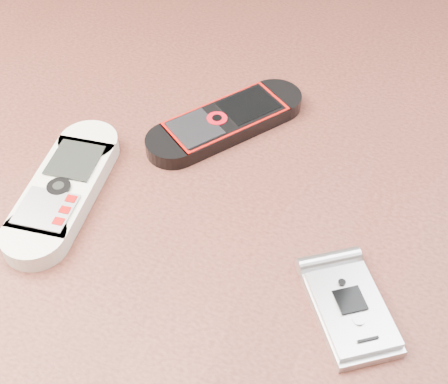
{
  "coord_description": "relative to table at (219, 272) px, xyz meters",
  "views": [
    {
      "loc": [
        0.14,
        -0.32,
        1.14
      ],
      "look_at": [
        0.01,
        0.0,
        0.76
      ],
      "focal_mm": 50.0,
      "sensor_mm": 36.0,
      "label": 1
    }
  ],
  "objects": [
    {
      "name": "nokia_black_red",
      "position": [
        -0.03,
        0.08,
        0.11
      ],
      "size": [
        0.13,
        0.16,
        0.02
      ],
      "primitive_type": "cube",
      "rotation": [
        0.0,
        0.0,
        -0.58
      ],
      "color": "black",
      "rests_on": "table"
    },
    {
      "name": "nokia_white",
      "position": [
        -0.12,
        -0.05,
        0.11
      ],
      "size": [
        0.08,
        0.17,
        0.02
      ],
      "primitive_type": "cube",
      "rotation": [
        0.0,
        0.0,
        0.16
      ],
      "color": "silver",
      "rests_on": "table"
    },
    {
      "name": "motorola_razr",
      "position": [
        0.13,
        -0.07,
        0.11
      ],
      "size": [
        0.1,
        0.1,
        0.01
      ],
      "primitive_type": "cube",
      "rotation": [
        0.0,
        0.0,
        0.65
      ],
      "color": "silver",
      "rests_on": "table"
    },
    {
      "name": "table",
      "position": [
        0.0,
        0.0,
        0.0
      ],
      "size": [
        1.2,
        0.8,
        0.75
      ],
      "color": "black",
      "rests_on": "ground"
    }
  ]
}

